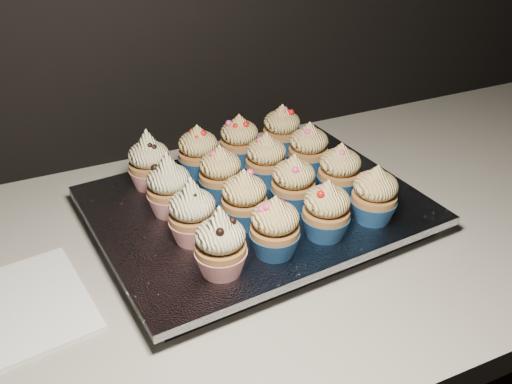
# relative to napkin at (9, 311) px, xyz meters

# --- Properties ---
(worktop) EXTENTS (2.44, 0.64, 0.04)m
(worktop) POSITION_rel_napkin_xyz_m (0.31, 0.02, -0.02)
(worktop) COLOR beige
(worktop) RESTS_ON cabinet
(napkin) EXTENTS (0.20, 0.20, 0.00)m
(napkin) POSITION_rel_napkin_xyz_m (0.00, 0.00, 0.00)
(napkin) COLOR white
(napkin) RESTS_ON worktop
(baking_tray) EXTENTS (0.44, 0.35, 0.02)m
(baking_tray) POSITION_rel_napkin_xyz_m (0.35, 0.05, 0.01)
(baking_tray) COLOR black
(baking_tray) RESTS_ON worktop
(foil_lining) EXTENTS (0.48, 0.39, 0.01)m
(foil_lining) POSITION_rel_napkin_xyz_m (0.35, 0.05, 0.03)
(foil_lining) COLOR silver
(foil_lining) RESTS_ON baking_tray
(cupcake_0) EXTENTS (0.06, 0.06, 0.10)m
(cupcake_0) POSITION_rel_napkin_xyz_m (0.24, -0.07, 0.07)
(cupcake_0) COLOR #B0181B
(cupcake_0) RESTS_ON foil_lining
(cupcake_1) EXTENTS (0.06, 0.06, 0.08)m
(cupcake_1) POSITION_rel_napkin_xyz_m (0.32, -0.07, 0.07)
(cupcake_1) COLOR navy
(cupcake_1) RESTS_ON foil_lining
(cupcake_2) EXTENTS (0.06, 0.06, 0.08)m
(cupcake_2) POSITION_rel_napkin_xyz_m (0.40, -0.06, 0.07)
(cupcake_2) COLOR navy
(cupcake_2) RESTS_ON foil_lining
(cupcake_3) EXTENTS (0.06, 0.06, 0.08)m
(cupcake_3) POSITION_rel_napkin_xyz_m (0.48, -0.05, 0.07)
(cupcake_3) COLOR navy
(cupcake_3) RESTS_ON foil_lining
(cupcake_4) EXTENTS (0.06, 0.06, 0.10)m
(cupcake_4) POSITION_rel_napkin_xyz_m (0.24, 0.00, 0.07)
(cupcake_4) COLOR #B0181B
(cupcake_4) RESTS_ON foil_lining
(cupcake_5) EXTENTS (0.06, 0.06, 0.08)m
(cupcake_5) POSITION_rel_napkin_xyz_m (0.31, 0.01, 0.07)
(cupcake_5) COLOR navy
(cupcake_5) RESTS_ON foil_lining
(cupcake_6) EXTENTS (0.06, 0.06, 0.08)m
(cupcake_6) POSITION_rel_napkin_xyz_m (0.39, 0.02, 0.07)
(cupcake_6) COLOR navy
(cupcake_6) RESTS_ON foil_lining
(cupcake_7) EXTENTS (0.06, 0.06, 0.08)m
(cupcake_7) POSITION_rel_napkin_xyz_m (0.47, 0.02, 0.07)
(cupcake_7) COLOR navy
(cupcake_7) RESTS_ON foil_lining
(cupcake_8) EXTENTS (0.06, 0.06, 0.10)m
(cupcake_8) POSITION_rel_napkin_xyz_m (0.23, 0.08, 0.07)
(cupcake_8) COLOR #B0181B
(cupcake_8) RESTS_ON foil_lining
(cupcake_9) EXTENTS (0.06, 0.06, 0.08)m
(cupcake_9) POSITION_rel_napkin_xyz_m (0.31, 0.09, 0.07)
(cupcake_9) COLOR navy
(cupcake_9) RESTS_ON foil_lining
(cupcake_10) EXTENTS (0.06, 0.06, 0.08)m
(cupcake_10) POSITION_rel_napkin_xyz_m (0.39, 0.10, 0.07)
(cupcake_10) COLOR navy
(cupcake_10) RESTS_ON foil_lining
(cupcake_11) EXTENTS (0.06, 0.06, 0.08)m
(cupcake_11) POSITION_rel_napkin_xyz_m (0.46, 0.10, 0.07)
(cupcake_11) COLOR navy
(cupcake_11) RESTS_ON foil_lining
(cupcake_12) EXTENTS (0.06, 0.06, 0.10)m
(cupcake_12) POSITION_rel_napkin_xyz_m (0.22, 0.16, 0.07)
(cupcake_12) COLOR #B0181B
(cupcake_12) RESTS_ON foil_lining
(cupcake_13) EXTENTS (0.06, 0.06, 0.08)m
(cupcake_13) POSITION_rel_napkin_xyz_m (0.30, 0.16, 0.07)
(cupcake_13) COLOR navy
(cupcake_13) RESTS_ON foil_lining
(cupcake_14) EXTENTS (0.06, 0.06, 0.08)m
(cupcake_14) POSITION_rel_napkin_xyz_m (0.37, 0.17, 0.07)
(cupcake_14) COLOR navy
(cupcake_14) RESTS_ON foil_lining
(cupcake_15) EXTENTS (0.06, 0.06, 0.08)m
(cupcake_15) POSITION_rel_napkin_xyz_m (0.45, 0.18, 0.07)
(cupcake_15) COLOR navy
(cupcake_15) RESTS_ON foil_lining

